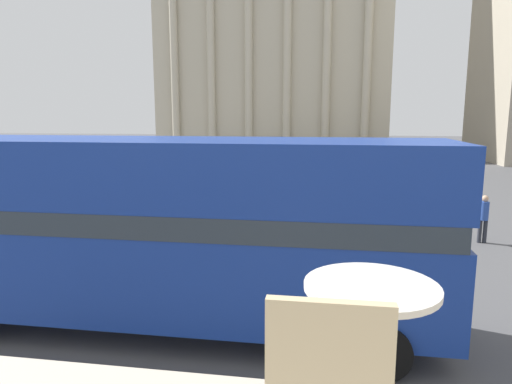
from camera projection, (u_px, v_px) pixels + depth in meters
double_decker_bus at (173, 227)px, 9.45m from camera, size 11.12×2.76×4.09m
cafe_dining_table at (370, 325)px, 2.06m from camera, size 0.60×0.60×0.73m
plaza_building_left at (274, 50)px, 57.16m from camera, size 28.16×12.61×25.03m
traffic_light_near at (259, 195)px, 11.68m from camera, size 0.42×0.24×3.89m
traffic_light_mid at (286, 170)px, 18.63m from camera, size 0.42×0.24×3.57m
car_white at (261, 181)px, 26.68m from camera, size 4.20×1.93×1.35m
car_silver at (222, 192)px, 23.13m from camera, size 4.20×1.93×1.35m
pedestrian_blue at (484, 216)px, 16.31m from camera, size 0.32×0.32×1.73m
pedestrian_black at (405, 168)px, 30.92m from camera, size 0.32×0.32×1.69m
pedestrian_white at (285, 173)px, 28.09m from camera, size 0.32×0.32×1.76m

